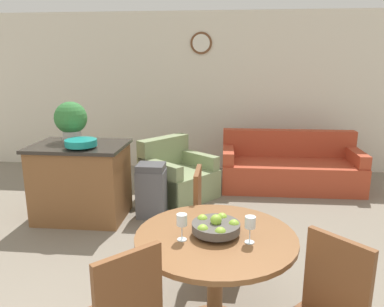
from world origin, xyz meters
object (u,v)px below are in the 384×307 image
(dining_table, at_px, (215,257))
(armchair, at_px, (177,177))
(dining_chair_far_side, at_px, (210,218))
(teal_bowl, at_px, (81,143))
(kitchen_island, at_px, (82,181))
(couch, at_px, (290,169))
(wine_glass_right, at_px, (250,224))
(trash_bin, at_px, (151,190))
(wine_glass_left, at_px, (182,221))
(fruit_bowl, at_px, (216,226))
(potted_plant, at_px, (71,120))

(dining_table, relative_size, armchair, 0.94)
(dining_chair_far_side, relative_size, teal_bowl, 2.71)
(kitchen_island, height_order, couch, kitchen_island)
(dining_table, bearing_deg, wine_glass_right, -21.34)
(wine_glass_right, relative_size, couch, 0.09)
(wine_glass_right, relative_size, trash_bin, 0.27)
(teal_bowl, bearing_deg, couch, 31.76)
(dining_chair_far_side, distance_m, wine_glass_left, 0.96)
(dining_table, bearing_deg, teal_bowl, 133.88)
(trash_bin, bearing_deg, dining_table, -66.24)
(kitchen_island, relative_size, teal_bowl, 3.08)
(dining_table, bearing_deg, fruit_bowl, -35.23)
(dining_chair_far_side, height_order, fruit_bowl, dining_chair_far_side)
(fruit_bowl, distance_m, wine_glass_right, 0.25)
(teal_bowl, xyz_separation_m, armchair, (0.95, 1.02, -0.71))
(fruit_bowl, height_order, kitchen_island, kitchen_island)
(dining_chair_far_side, bearing_deg, wine_glass_left, -9.09)
(wine_glass_left, height_order, teal_bowl, teal_bowl)
(dining_table, xyz_separation_m, wine_glass_left, (-0.22, -0.09, 0.30))
(armchair, bearing_deg, wine_glass_left, -132.46)
(fruit_bowl, bearing_deg, teal_bowl, 133.88)
(wine_glass_left, xyz_separation_m, teal_bowl, (-1.38, 1.76, 0.11))
(fruit_bowl, relative_size, kitchen_island, 0.30)
(couch, bearing_deg, fruit_bowl, -108.01)
(dining_table, height_order, trash_bin, dining_table)
(wine_glass_right, bearing_deg, dining_table, 158.66)
(wine_glass_right, bearing_deg, kitchen_island, 134.90)
(dining_table, bearing_deg, couch, 72.94)
(wine_glass_left, xyz_separation_m, wine_glass_right, (0.44, 0.01, 0.00))
(armchair, bearing_deg, fruit_bowl, -127.65)
(dining_table, height_order, fruit_bowl, fruit_bowl)
(fruit_bowl, bearing_deg, potted_plant, 132.58)
(dining_chair_far_side, relative_size, armchair, 0.83)
(wine_glass_right, distance_m, armchair, 2.97)
(trash_bin, bearing_deg, wine_glass_left, -72.57)
(dining_table, relative_size, wine_glass_right, 6.08)
(wine_glass_left, xyz_separation_m, potted_plant, (-1.64, 2.11, 0.31))
(dining_chair_far_side, bearing_deg, potted_plant, -125.07)
(wine_glass_right, xyz_separation_m, couch, (0.78, 3.37, -0.60))
(kitchen_island, distance_m, trash_bin, 0.86)
(teal_bowl, relative_size, potted_plant, 0.74)
(fruit_bowl, relative_size, couch, 0.16)
(teal_bowl, xyz_separation_m, couch, (2.61, 1.61, -0.70))
(potted_plant, xyz_separation_m, armchair, (1.21, 0.67, -0.91))
(potted_plant, bearing_deg, dining_chair_far_side, -34.89)
(teal_bowl, relative_size, trash_bin, 0.53)
(couch, relative_size, armchair, 1.75)
(couch, bearing_deg, teal_bowl, -149.20)
(wine_glass_right, xyz_separation_m, trash_bin, (-1.09, 2.06, -0.55))
(dining_chair_far_side, xyz_separation_m, kitchen_island, (-1.63, 1.07, -0.06))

